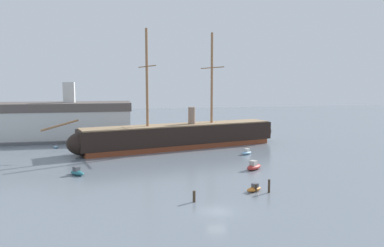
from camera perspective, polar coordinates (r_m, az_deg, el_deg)
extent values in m
plane|color=slate|center=(50.76, 3.80, -13.39)|extent=(400.00, 400.00, 0.00)
cube|color=brown|center=(97.50, -1.71, -3.40)|extent=(50.69, 19.33, 1.31)
cube|color=black|center=(97.04, -1.72, -1.65)|extent=(52.80, 20.13, 4.68)
ellipsoid|color=black|center=(90.05, -15.87, -2.94)|extent=(10.85, 9.12, 5.99)
ellipsoid|color=black|center=(109.19, 9.90, -1.20)|extent=(10.85, 9.12, 5.99)
cube|color=#9E7F5B|center=(96.72, -1.73, -0.20)|extent=(51.63, 19.27, 0.28)
cylinder|color=#936642|center=(92.71, -6.96, 6.93)|extent=(0.66, 0.66, 24.34)
cylinder|color=#936642|center=(92.79, -6.99, 8.73)|extent=(3.25, 12.28, 0.26)
cylinder|color=#936642|center=(100.23, 3.07, 6.92)|extent=(0.66, 0.66, 24.34)
cylinder|color=#936642|center=(100.30, 3.08, 8.59)|extent=(3.25, 12.28, 0.26)
cylinder|color=#936642|center=(88.63, -19.70, -0.27)|extent=(8.16, 2.43, 2.49)
cylinder|color=gray|center=(97.83, -0.05, 1.18)|extent=(1.87, 1.87, 4.68)
ellipsoid|color=orange|center=(60.19, 9.54, -9.94)|extent=(3.17, 2.36, 0.68)
cube|color=#4C4C51|center=(60.19, 9.68, -9.41)|extent=(1.15, 1.10, 0.68)
ellipsoid|color=#236670|center=(72.48, -17.27, -7.28)|extent=(3.44, 3.80, 0.85)
cube|color=#4C4C51|center=(72.54, -17.39, -6.72)|extent=(1.46, 1.48, 0.85)
ellipsoid|color=#B22D28|center=(74.60, 9.53, -6.62)|extent=(4.55, 4.10, 1.02)
cube|color=#B2ADA3|center=(74.17, 9.42, -6.05)|extent=(1.77, 1.75, 1.02)
ellipsoid|color=#7FB2D6|center=(89.61, 8.40, -4.50)|extent=(3.52, 2.86, 0.77)
cube|color=beige|center=(89.67, 8.49, -4.10)|extent=(1.32, 1.28, 0.77)
ellipsoid|color=#7FB2D6|center=(103.88, -20.28, -3.41)|extent=(1.78, 2.39, 0.52)
cube|color=beige|center=(103.85, -20.28, -3.30)|extent=(0.82, 0.52, 0.08)
ellipsoid|color=#B22D28|center=(114.56, -3.70, -2.11)|extent=(1.97, 2.99, 0.65)
cube|color=beige|center=(114.52, -3.70, -1.99)|extent=(1.05, 0.54, 0.10)
cylinder|color=#423323|center=(54.15, 0.33, -11.18)|extent=(0.42, 0.42, 1.64)
cylinder|color=#423323|center=(59.67, 11.79, -9.43)|extent=(0.37, 0.37, 2.11)
cylinder|color=#382B1E|center=(59.64, 9.83, -9.81)|extent=(0.31, 0.31, 1.26)
cube|color=#565659|center=(117.69, -18.90, -2.18)|extent=(41.89, 17.35, 0.80)
cube|color=silver|center=(117.15, -18.98, -0.06)|extent=(38.08, 14.46, 7.97)
cube|color=#5B514C|center=(116.72, -19.07, 2.48)|extent=(38.84, 14.75, 2.43)
cube|color=silver|center=(116.37, -18.43, 4.59)|extent=(3.20, 3.20, 6.06)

